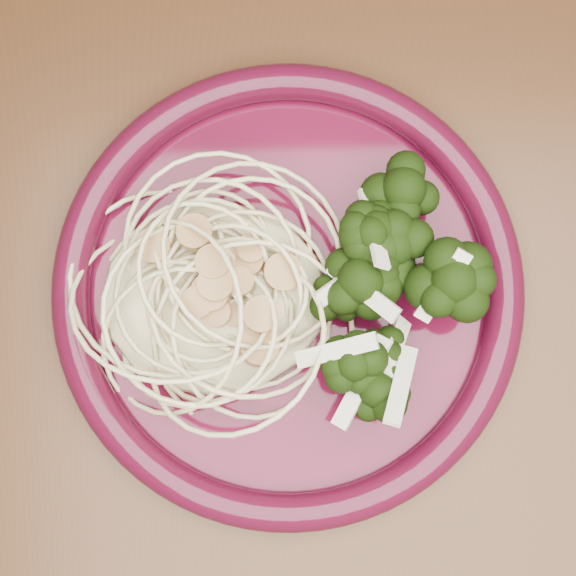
# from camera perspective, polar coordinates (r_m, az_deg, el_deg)

# --- Properties ---
(dining_table) EXTENTS (1.20, 0.80, 0.75)m
(dining_table) POSITION_cam_1_polar(r_m,az_deg,el_deg) (0.62, -1.16, -0.63)
(dining_table) COLOR #472814
(dining_table) RESTS_ON ground
(dinner_plate) EXTENTS (0.32, 0.32, 0.03)m
(dinner_plate) POSITION_cam_1_polar(r_m,az_deg,el_deg) (0.51, 0.00, -0.14)
(dinner_plate) COLOR #44081C
(dinner_plate) RESTS_ON dining_table
(spaghetti_pile) EXTENTS (0.15, 0.14, 0.03)m
(spaghetti_pile) POSITION_cam_1_polar(r_m,az_deg,el_deg) (0.50, -5.38, -0.50)
(spaghetti_pile) COLOR beige
(spaghetti_pile) RESTS_ON dinner_plate
(scallop_cluster) EXTENTS (0.13, 0.13, 0.04)m
(scallop_cluster) POSITION_cam_1_polar(r_m,az_deg,el_deg) (0.47, -5.79, 0.08)
(scallop_cluster) COLOR #B0844B
(scallop_cluster) RESTS_ON spaghetti_pile
(broccoli_pile) EXTENTS (0.11, 0.16, 0.05)m
(broccoli_pile) POSITION_cam_1_polar(r_m,az_deg,el_deg) (0.50, 6.68, 0.90)
(broccoli_pile) COLOR black
(broccoli_pile) RESTS_ON dinner_plate
(onion_garnish) EXTENTS (0.07, 0.10, 0.05)m
(onion_garnish) POSITION_cam_1_polar(r_m,az_deg,el_deg) (0.46, 7.15, 1.53)
(onion_garnish) COLOR beige
(onion_garnish) RESTS_ON broccoli_pile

